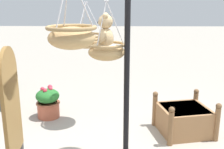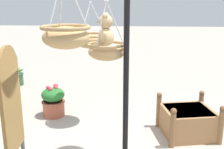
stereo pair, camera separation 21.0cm
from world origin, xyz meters
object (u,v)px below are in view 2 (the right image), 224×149
at_px(potted_plant_tall_leafy, 53,101).
at_px(display_sign_board, 11,101).
at_px(hanging_basket_with_teddy, 107,51).
at_px(hanging_basket_right_low, 91,40).
at_px(hanging_basket_left_high, 66,36).
at_px(display_pole_central, 126,103).
at_px(potted_plant_small_succulent, 17,78).
at_px(potted_plant_conical_shrub, 9,77).
at_px(teddy_bear, 105,34).
at_px(wooden_planter_box, 188,121).

height_order(potted_plant_tall_leafy, display_sign_board, display_sign_board).
bearing_deg(hanging_basket_with_teddy, hanging_basket_right_low, 19.22).
bearing_deg(hanging_basket_with_teddy, hanging_basket_left_high, 163.43).
distance_m(display_pole_central, potted_plant_tall_leafy, 2.01).
height_order(display_pole_central, hanging_basket_left_high, display_pole_central).
distance_m(hanging_basket_right_low, potted_plant_small_succulent, 3.23).
relative_size(hanging_basket_with_teddy, hanging_basket_right_low, 0.99).
bearing_deg(potted_plant_conical_shrub, teddy_bear, -128.10).
xyz_separation_m(hanging_basket_right_low, potted_plant_conical_shrub, (0.59, 1.73, -0.82)).
xyz_separation_m(wooden_planter_box, potted_plant_conical_shrub, (0.95, 3.29, 0.37)).
xyz_separation_m(teddy_bear, potted_plant_small_succulent, (3.02, 2.56, -1.47)).
bearing_deg(hanging_basket_left_high, potted_plant_tall_leafy, 21.21).
xyz_separation_m(teddy_bear, potted_plant_conical_shrub, (1.62, 2.07, -1.04)).
bearing_deg(display_pole_central, potted_plant_conical_shrub, 52.88).
distance_m(potted_plant_tall_leafy, potted_plant_small_succulent, 2.32).
bearing_deg(hanging_basket_left_high, wooden_planter_box, -42.63).
relative_size(wooden_planter_box, potted_plant_conical_shrub, 0.84).
bearing_deg(display_pole_central, hanging_basket_left_high, 145.81).
bearing_deg(wooden_planter_box, hanging_basket_right_low, 76.86).
relative_size(hanging_basket_left_high, wooden_planter_box, 0.71).
bearing_deg(hanging_basket_left_high, potted_plant_conical_shrub, 35.54).
relative_size(hanging_basket_left_high, potted_plant_tall_leafy, 1.17).
relative_size(potted_plant_tall_leafy, potted_plant_small_succulent, 1.32).
bearing_deg(potted_plant_small_succulent, hanging_basket_with_teddy, -139.46).
distance_m(teddy_bear, hanging_basket_left_high, 0.96).
distance_m(wooden_planter_box, potted_plant_tall_leafy, 2.37).
distance_m(hanging_basket_right_low, display_sign_board, 1.77).
bearing_deg(potted_plant_conical_shrub, hanging_basket_right_low, -108.72).
relative_size(display_pole_central, teddy_bear, 5.64).
distance_m(display_pole_central, potted_plant_conical_shrub, 2.94).
xyz_separation_m(display_pole_central, potted_plant_tall_leafy, (1.38, 1.36, -0.53)).
xyz_separation_m(display_pole_central, potted_plant_conical_shrub, (1.77, 2.34, -0.20)).
bearing_deg(potted_plant_tall_leafy, teddy_bear, -138.60).
bearing_deg(potted_plant_conical_shrub, display_sign_board, -154.01).
bearing_deg(potted_plant_small_succulent, hanging_basket_left_high, -149.64).
relative_size(hanging_basket_with_teddy, hanging_basket_left_high, 1.08).
bearing_deg(hanging_basket_with_teddy, potted_plant_tall_leafy, 41.98).
xyz_separation_m(hanging_basket_right_low, wooden_planter_box, (-0.36, -1.56, -1.19)).
height_order(display_pole_central, display_sign_board, display_pole_central).
bearing_deg(potted_plant_small_succulent, potted_plant_tall_leafy, -140.50).
distance_m(wooden_planter_box, display_sign_board, 2.63).
distance_m(wooden_planter_box, potted_plant_conical_shrub, 3.44).
distance_m(potted_plant_conical_shrub, display_sign_board, 2.40).
distance_m(teddy_bear, wooden_planter_box, 1.98).
bearing_deg(wooden_planter_box, display_sign_board, 117.90).
height_order(wooden_planter_box, display_sign_board, display_sign_board).
xyz_separation_m(hanging_basket_with_teddy, teddy_bear, (-0.00, 0.02, 0.20)).
bearing_deg(potted_plant_conical_shrub, potted_plant_small_succulent, 19.39).
bearing_deg(display_sign_board, wooden_planter_box, -62.10).
height_order(display_pole_central, potted_plant_conical_shrub, display_pole_central).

